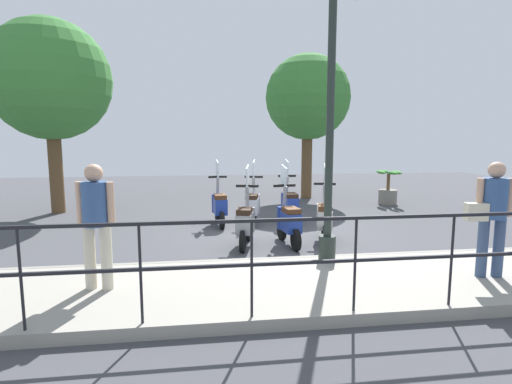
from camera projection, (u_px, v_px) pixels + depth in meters
name	position (u px, v px, depth m)	size (l,w,h in m)	color
ground_plane	(280.00, 234.00, 8.59)	(28.00, 28.00, 0.00)	#424247
promenade_walkway	(325.00, 283.00, 5.48)	(2.20, 20.00, 0.15)	gray
fence_railing	(356.00, 246.00, 4.34)	(0.04, 16.03, 1.07)	black
lamp_post_near	(330.00, 132.00, 5.98)	(0.26, 0.90, 4.49)	#232D28
pedestrian_with_bag	(492.00, 211.00, 5.41)	(0.37, 0.66, 1.59)	#384C70
pedestrian_distant	(96.00, 217.00, 4.96)	(0.38, 0.48, 1.59)	beige
tree_large	(50.00, 81.00, 10.58)	(3.18, 3.18, 5.18)	brown
tree_distant	(308.00, 98.00, 13.37)	(2.85, 2.85, 4.84)	brown
potted_palm	(388.00, 190.00, 12.46)	(1.06, 0.66, 1.05)	slate
scooter_near_0	(324.00, 218.00, 7.94)	(1.21, 0.53, 1.54)	black
scooter_near_1	(289.00, 221.00, 7.64)	(1.23, 0.44, 1.54)	black
scooter_near_2	(246.00, 221.00, 7.57)	(1.21, 0.51, 1.54)	black
scooter_far_0	(289.00, 204.00, 9.60)	(1.23, 0.44, 1.54)	black
scooter_far_1	(253.00, 205.00, 9.39)	(1.22, 0.51, 1.54)	black
scooter_far_2	(219.00, 205.00, 9.39)	(1.23, 0.44, 1.54)	black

